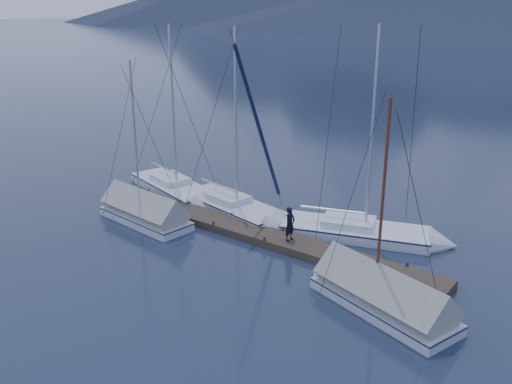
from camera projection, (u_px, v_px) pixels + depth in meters
ground at (228, 252)px, 23.55m from camera, size 1000.00×1000.00×0.00m
dock at (256, 235)px, 25.03m from camera, size 18.00×1.50×0.54m
mooring_posts at (247, 227)px, 25.24m from camera, size 15.12×1.52×0.35m
sailboat_open_left at (182, 193)px, 30.54m from camera, size 8.02×4.16×10.21m
sailboat_open_mid at (244, 212)px, 27.58m from camera, size 7.97×3.74×10.17m
sailboat_open_right at (377, 235)px, 24.79m from camera, size 8.16×4.60×10.40m
sailboat_covered_near at (372, 294)px, 19.25m from camera, size 6.62×3.69×8.23m
sailboat_covered_far at (139, 212)px, 26.93m from camera, size 6.28×2.63×8.61m
person at (290, 224)px, 23.63m from camera, size 0.40×0.58×1.53m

